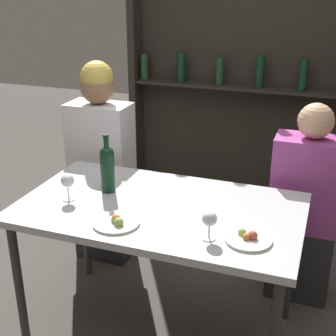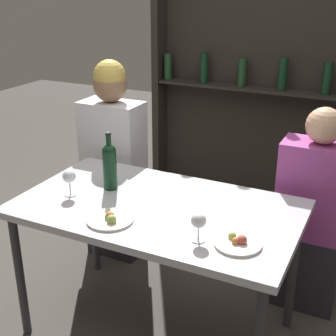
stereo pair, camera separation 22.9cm
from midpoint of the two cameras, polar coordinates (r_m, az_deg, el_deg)
ground_plane at (r=2.67m, az=-3.50°, el=-19.08°), size 10.00×10.00×0.00m
dining_table at (r=2.28m, az=-3.89°, el=-6.11°), size 1.36×0.78×0.75m
wine_rack_wall at (r=3.80m, az=7.26°, el=13.63°), size 1.84×0.21×2.39m
wine_bottle at (r=2.38m, az=-10.15°, el=0.11°), size 0.07×0.07×0.30m
wine_glass_0 at (r=1.93m, az=1.70°, el=-6.41°), size 0.06×0.06×0.13m
wine_glass_1 at (r=2.34m, az=-14.92°, el=-1.68°), size 0.07×0.07×0.13m
food_plate_0 at (r=1.97m, az=6.48°, el=-8.60°), size 0.20×0.20×0.05m
food_plate_1 at (r=2.11m, az=-9.44°, el=-6.59°), size 0.21×0.21×0.05m
seated_person_left at (r=3.02m, az=-10.22°, el=0.11°), size 0.39×0.22×1.31m
seated_person_right at (r=2.70m, az=14.04°, el=-5.22°), size 0.39×0.22×1.17m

